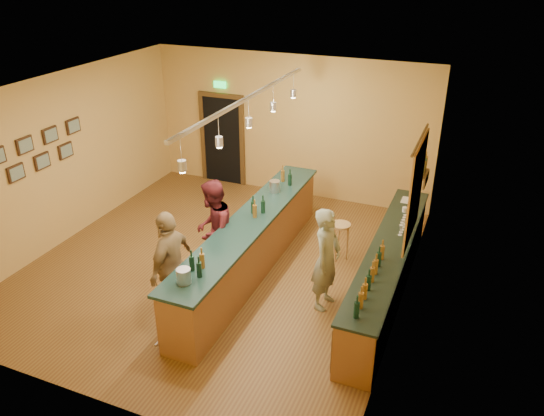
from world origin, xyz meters
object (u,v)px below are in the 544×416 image
at_px(customer_b, 171,265).
at_px(bar_stool, 341,231).
at_px(back_counter, 387,270).
at_px(customer_a, 213,230).
at_px(tasting_bar, 251,242).
at_px(bartender, 326,259).

distance_m(customer_b, bar_stool, 3.23).
height_order(back_counter, bar_stool, back_counter).
distance_m(customer_a, customer_b, 1.21).
xyz_separation_m(tasting_bar, bar_stool, (1.33, 1.01, -0.02)).
bearing_deg(customer_b, bar_stool, 141.61).
xyz_separation_m(bartender, customer_b, (-2.12, -1.10, 0.03)).
relative_size(tasting_bar, bar_stool, 7.00).
relative_size(tasting_bar, customer_b, 2.88).
distance_m(bartender, customer_b, 2.39).
xyz_separation_m(back_counter, tasting_bar, (-2.35, -0.18, 0.12)).
xyz_separation_m(tasting_bar, customer_a, (-0.55, -0.34, 0.28)).
bearing_deg(back_counter, bartender, -143.84).
distance_m(back_counter, bar_stool, 1.32).
height_order(back_counter, customer_a, customer_a).
height_order(bartender, customer_a, customer_a).
relative_size(bartender, bar_stool, 2.34).
xyz_separation_m(customer_b, bar_stool, (1.95, 2.55, -0.30)).
relative_size(back_counter, tasting_bar, 0.89).
bearing_deg(bar_stool, tasting_bar, -142.78).
bearing_deg(back_counter, tasting_bar, -175.59).
distance_m(tasting_bar, customer_a, 0.70).
xyz_separation_m(customer_a, customer_b, (-0.07, -1.21, -0.00)).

